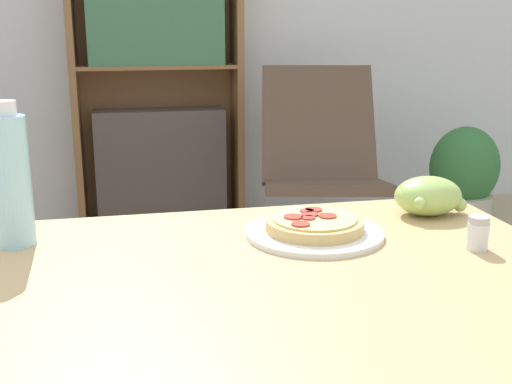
# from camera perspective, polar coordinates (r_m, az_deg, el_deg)

# --- Properties ---
(dining_table) EXTENTS (1.03, 0.71, 0.72)m
(dining_table) POSITION_cam_1_polar(r_m,az_deg,el_deg) (1.02, 0.01, -13.48)
(dining_table) COLOR tan
(dining_table) RESTS_ON ground_plane
(pizza_on_plate) EXTENTS (0.25, 0.25, 0.04)m
(pizza_on_plate) POSITION_cam_1_polar(r_m,az_deg,el_deg) (1.14, 5.20, -3.19)
(pizza_on_plate) COLOR white
(pizza_on_plate) RESTS_ON dining_table
(grape_bunch) EXTENTS (0.15, 0.11, 0.08)m
(grape_bunch) POSITION_cam_1_polar(r_m,az_deg,el_deg) (1.30, 15.08, -0.35)
(grape_bunch) COLOR #A8CC66
(grape_bunch) RESTS_ON dining_table
(drink_bottle) EXTENTS (0.07, 0.07, 0.25)m
(drink_bottle) POSITION_cam_1_polar(r_m,az_deg,el_deg) (1.14, -21.02, 1.10)
(drink_bottle) COLOR #A3DBEA
(drink_bottle) RESTS_ON dining_table
(salt_shaker) EXTENTS (0.04, 0.04, 0.06)m
(salt_shaker) POSITION_cam_1_polar(r_m,az_deg,el_deg) (1.13, 19.12, -3.48)
(salt_shaker) COLOR white
(salt_shaker) RESTS_ON dining_table
(lounge_chair_far) EXTENTS (0.69, 0.86, 0.88)m
(lounge_chair_far) POSITION_cam_1_polar(r_m,az_deg,el_deg) (3.10, 5.70, -0.26)
(lounge_chair_far) COLOR slate
(lounge_chair_far) RESTS_ON ground_plane
(bookshelf) EXTENTS (0.90, 0.26, 1.73)m
(bookshelf) POSITION_cam_1_polar(r_m,az_deg,el_deg) (3.51, -8.74, 9.71)
(bookshelf) COLOR brown
(bookshelf) RESTS_ON ground_plane
(potted_plant_floor) EXTENTS (0.38, 0.32, 0.56)m
(potted_plant_floor) POSITION_cam_1_polar(r_m,az_deg,el_deg) (3.65, 17.97, 1.18)
(potted_plant_floor) COLOR #BCB2A3
(potted_plant_floor) RESTS_ON ground_plane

